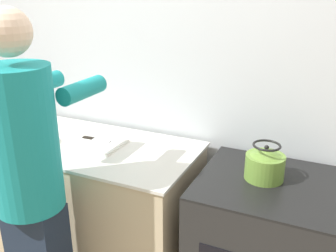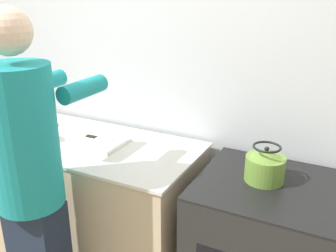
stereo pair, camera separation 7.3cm
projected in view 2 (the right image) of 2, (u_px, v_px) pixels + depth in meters
wall_back at (149, 78)px, 2.51m from camera, size 8.00×0.05×2.60m
counter at (73, 199)px, 2.64m from camera, size 1.79×0.70×0.94m
person at (31, 177)px, 1.86m from camera, size 0.37×0.61×1.81m
cutting_board at (98, 142)px, 2.37m from camera, size 0.34×0.26×0.02m
knife at (99, 138)px, 2.40m from camera, size 0.20×0.04×0.01m
kettle at (265, 166)px, 1.92m from camera, size 0.20×0.20×0.19m
bowl_prep at (29, 111)px, 2.87m from camera, size 0.17×0.17×0.08m
bowl_mixing at (41, 136)px, 2.40m from camera, size 0.15×0.15×0.08m
canister_jar at (30, 118)px, 2.63m from camera, size 0.14×0.14×0.14m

